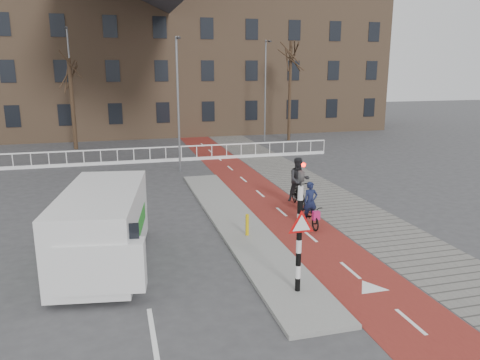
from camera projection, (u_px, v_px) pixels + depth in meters
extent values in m
plane|color=#38383A|center=(291.00, 263.00, 14.55)|extent=(120.00, 120.00, 0.00)
cube|color=maroon|center=(249.00, 184.00, 24.31)|extent=(2.50, 60.00, 0.01)
cube|color=slate|center=(299.00, 181.00, 25.02)|extent=(3.00, 60.00, 0.01)
cube|color=gray|center=(237.00, 223.00, 18.11)|extent=(1.80, 16.00, 0.12)
cylinder|color=black|center=(299.00, 240.00, 12.15)|extent=(0.14, 0.14, 2.88)
imported|color=black|center=(301.00, 171.00, 11.72)|extent=(0.13, 0.16, 0.80)
cylinder|color=#FF0C05|center=(304.00, 165.00, 11.55)|extent=(0.11, 0.02, 0.11)
cylinder|color=gold|center=(247.00, 225.00, 16.51)|extent=(0.12, 0.12, 0.77)
imported|color=black|center=(310.00, 215.00, 17.75)|extent=(0.58, 1.64, 0.86)
imported|color=#151C3C|center=(310.00, 201.00, 17.62)|extent=(0.55, 0.36, 1.50)
cube|color=#B91A5E|center=(316.00, 216.00, 17.20)|extent=(0.27, 0.17, 0.33)
imported|color=black|center=(298.00, 193.00, 20.20)|extent=(0.81, 2.10, 1.23)
imported|color=black|center=(299.00, 180.00, 20.06)|extent=(1.01, 0.83, 1.93)
cube|color=silver|center=(103.00, 226.00, 14.11)|extent=(2.98, 5.73, 2.19)
cube|color=#209423|center=(64.00, 233.00, 13.85)|extent=(0.54, 3.46, 0.55)
cube|color=#209423|center=(140.00, 226.00, 14.41)|extent=(0.54, 3.46, 0.55)
cube|color=black|center=(100.00, 241.00, 11.77)|extent=(1.95, 0.34, 0.90)
cylinder|color=black|center=(57.00, 282.00, 12.42)|extent=(0.39, 0.80, 0.77)
cylinder|color=black|center=(128.00, 278.00, 12.62)|extent=(0.39, 0.80, 0.77)
cylinder|color=black|center=(86.00, 233.00, 16.01)|extent=(0.39, 0.80, 0.77)
cylinder|color=black|center=(141.00, 231.00, 16.21)|extent=(0.39, 0.80, 0.77)
cube|color=silver|center=(117.00, 149.00, 29.02)|extent=(28.00, 0.08, 0.08)
cube|color=silver|center=(118.00, 163.00, 29.22)|extent=(28.00, 0.10, 0.20)
cube|color=#7F6047|center=(134.00, 66.00, 42.40)|extent=(46.00, 10.00, 12.00)
cylinder|color=black|center=(72.00, 105.00, 33.79)|extent=(0.29, 0.29, 6.53)
cylinder|color=black|center=(290.00, 92.00, 37.80)|extent=(0.24, 0.24, 7.92)
cylinder|color=slate|center=(178.00, 106.00, 26.39)|extent=(0.12, 0.12, 7.57)
cylinder|color=slate|center=(72.00, 89.00, 34.00)|extent=(0.12, 0.12, 8.68)
cylinder|color=slate|center=(265.00, 92.00, 37.43)|extent=(0.12, 0.12, 7.96)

